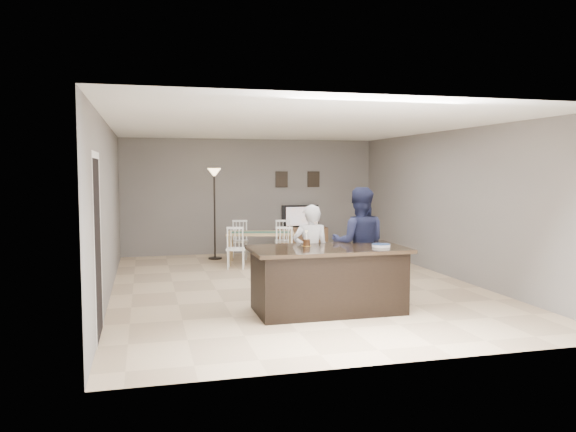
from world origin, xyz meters
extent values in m
plane|color=tan|center=(0.00, 0.00, 0.00)|extent=(8.00, 8.00, 0.00)
plane|color=slate|center=(0.00, 4.00, 1.35)|extent=(6.00, 0.00, 6.00)
plane|color=slate|center=(0.00, -4.00, 1.35)|extent=(6.00, 0.00, 6.00)
plane|color=slate|center=(-3.00, 0.00, 1.35)|extent=(0.00, 8.00, 8.00)
plane|color=slate|center=(3.00, 0.00, 1.35)|extent=(0.00, 8.00, 8.00)
plane|color=white|center=(0.00, 0.00, 2.70)|extent=(8.00, 8.00, 0.00)
cube|color=black|center=(0.00, -1.80, 0.42)|extent=(2.00, 1.00, 0.85)
cube|color=black|center=(0.00, -1.80, 0.88)|extent=(2.15, 1.10, 0.05)
cube|color=brown|center=(1.20, 3.77, 0.30)|extent=(1.20, 0.40, 0.60)
imported|color=black|center=(1.20, 3.84, 0.86)|extent=(0.91, 0.12, 0.53)
plane|color=orange|center=(1.20, 3.76, 0.87)|extent=(0.78, 0.00, 0.78)
cube|color=black|center=(0.75, 3.98, 1.75)|extent=(0.30, 0.02, 0.38)
cube|color=black|center=(1.55, 3.98, 1.75)|extent=(0.30, 0.02, 0.38)
plane|color=black|center=(-2.99, -2.30, 1.05)|extent=(0.00, 2.10, 2.10)
plane|color=white|center=(-2.99, -2.30, 2.14)|extent=(0.00, 1.02, 1.02)
imported|color=#B8B7BC|center=(-0.08, -1.25, 0.73)|extent=(0.60, 0.46, 1.46)
imported|color=#191C38|center=(0.68, -1.25, 0.86)|extent=(1.00, 0.88, 1.71)
cylinder|color=gold|center=(-0.25, -1.58, 0.90)|extent=(0.14, 0.14, 0.00)
cylinder|color=#3B2310|center=(-0.25, -1.58, 0.95)|extent=(0.10, 0.10, 0.09)
cylinder|color=white|center=(-0.25, -1.58, 1.04)|extent=(0.02, 0.02, 0.10)
sphere|color=#FFBF4C|center=(-0.25, -1.58, 1.10)|extent=(0.02, 0.02, 0.02)
cylinder|color=white|center=(0.73, -1.94, 0.91)|extent=(0.25, 0.25, 0.01)
cylinder|color=white|center=(0.73, -1.94, 0.92)|extent=(0.25, 0.25, 0.01)
cylinder|color=white|center=(0.73, -1.94, 0.93)|extent=(0.25, 0.25, 0.01)
cylinder|color=#2D4A89|center=(0.73, -1.94, 0.94)|extent=(0.26, 0.26, 0.00)
cube|color=tan|center=(-0.09, 2.40, 0.64)|extent=(1.55, 1.09, 0.04)
cylinder|color=tan|center=(-0.78, 2.22, 0.31)|extent=(0.05, 0.05, 0.63)
cylinder|color=tan|center=(0.60, 2.58, 0.31)|extent=(0.05, 0.05, 0.63)
cube|color=#3E715A|center=(-0.09, 2.40, 0.66)|extent=(1.27, 0.58, 0.01)
cube|color=white|center=(-0.70, 1.91, 0.40)|extent=(0.44, 0.43, 0.04)
cylinder|color=white|center=(-0.88, 1.80, 0.19)|extent=(0.03, 0.03, 0.38)
cylinder|color=white|center=(-0.53, 2.01, 0.19)|extent=(0.03, 0.03, 0.38)
cube|color=white|center=(-0.74, 1.75, 0.84)|extent=(0.33, 0.10, 0.04)
cube|color=white|center=(0.24, 1.69, 0.40)|extent=(0.44, 0.43, 0.04)
cylinder|color=white|center=(0.06, 1.59, 0.19)|extent=(0.03, 0.03, 0.38)
cylinder|color=white|center=(0.42, 1.79, 0.19)|extent=(0.03, 0.03, 0.38)
cube|color=white|center=(0.21, 1.54, 0.84)|extent=(0.33, 0.10, 0.04)
cube|color=white|center=(-0.43, 3.11, 0.40)|extent=(0.44, 0.43, 0.04)
cylinder|color=white|center=(-0.25, 3.21, 0.19)|extent=(0.03, 0.03, 0.38)
cylinder|color=white|center=(-0.60, 3.01, 0.19)|extent=(0.03, 0.03, 0.38)
cube|color=white|center=(-0.39, 3.26, 0.84)|extent=(0.33, 0.10, 0.04)
cube|color=white|center=(0.52, 2.89, 0.40)|extent=(0.44, 0.43, 0.04)
cylinder|color=white|center=(0.70, 3.00, 0.19)|extent=(0.03, 0.03, 0.38)
cylinder|color=white|center=(0.34, 2.79, 0.19)|extent=(0.03, 0.03, 0.38)
cube|color=white|center=(0.55, 3.05, 0.84)|extent=(0.33, 0.10, 0.04)
cylinder|color=black|center=(-0.95, 3.25, 0.02)|extent=(0.30, 0.30, 0.03)
cylinder|color=black|center=(-0.95, 3.25, 0.95)|extent=(0.04, 0.04, 1.85)
cone|color=#FFD28C|center=(-0.95, 3.25, 1.92)|extent=(0.30, 0.30, 0.19)
camera|label=1|loc=(-2.45, -9.12, 1.96)|focal=35.00mm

